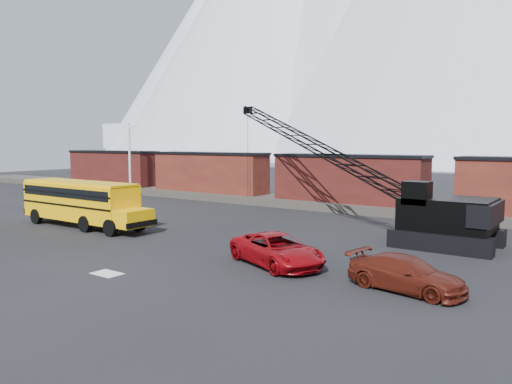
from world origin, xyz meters
The scene contains 11 objects.
ground centered at (0.00, 0.00, 0.00)m, with size 160.00×160.00×0.00m, color black.
gravel_berm centered at (0.00, 22.00, 0.35)m, with size 120.00×5.00×0.70m, color #48413B.
boxcar_west_far centered at (-32.00, 22.00, 2.76)m, with size 13.70×3.10×4.17m.
boxcar_west_near centered at (-16.00, 22.00, 2.76)m, with size 13.70×3.10×4.17m.
boxcar_mid centered at (0.00, 22.00, 2.76)m, with size 13.70×3.10×4.17m.
utility_pole centered at (-24.00, 18.00, 4.15)m, with size 1.40×0.24×8.00m.
snow_patch centered at (0.50, -4.00, 0.01)m, with size 1.40×0.90×0.02m, color silver.
school_bus centered at (-11.17, 2.98, 1.79)m, with size 11.65×2.65×3.19m.
red_pickup centered at (5.88, 1.78, 0.77)m, with size 2.56×5.55×1.54m, color #91070D.
maroon_suv centered at (12.35, 1.36, 0.70)m, with size 1.95×4.81×1.39m, color #4F170E.
crawler_crane centered at (0.30, 15.46, 5.62)m, with size 23.96×11.41×9.42m.
Camera 1 is at (18.88, -17.95, 5.94)m, focal length 35.00 mm.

